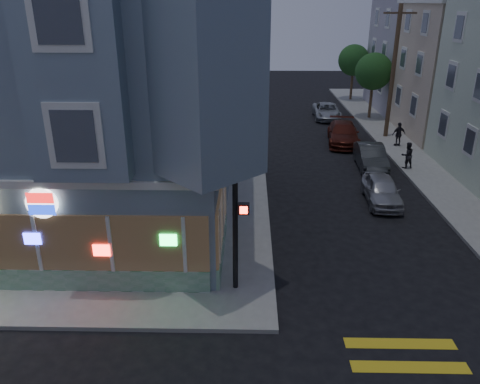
{
  "coord_description": "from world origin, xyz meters",
  "views": [
    {
      "loc": [
        2.08,
        -9.37,
        9.22
      ],
      "look_at": [
        1.74,
        6.67,
        2.69
      ],
      "focal_mm": 35.0,
      "sensor_mm": 36.0,
      "label": 1
    }
  ],
  "objects_px": {
    "pedestrian_a": "(407,155)",
    "parked_car_a": "(382,190)",
    "parked_car_b": "(371,157)",
    "traffic_signal": "(236,187)",
    "parked_car_d": "(327,111)",
    "street_tree_far": "(354,60)",
    "utility_pole": "(393,71)",
    "parked_car_c": "(343,133)",
    "street_tree_near": "(374,72)",
    "pedestrian_b": "(399,134)"
  },
  "relations": [
    {
      "from": "utility_pole",
      "to": "pedestrian_a",
      "type": "distance_m",
      "value": 8.11
    },
    {
      "from": "pedestrian_a",
      "to": "parked_car_b",
      "type": "xyz_separation_m",
      "value": [
        -2.02,
        0.35,
        -0.23
      ]
    },
    {
      "from": "parked_car_c",
      "to": "utility_pole",
      "type": "bearing_deg",
      "value": 31.19
    },
    {
      "from": "street_tree_far",
      "to": "parked_car_c",
      "type": "height_order",
      "value": "street_tree_far"
    },
    {
      "from": "utility_pole",
      "to": "parked_car_a",
      "type": "bearing_deg",
      "value": -105.89
    },
    {
      "from": "pedestrian_a",
      "to": "pedestrian_b",
      "type": "distance_m",
      "value": 4.67
    },
    {
      "from": "street_tree_far",
      "to": "pedestrian_a",
      "type": "distance_m",
      "value": 21.32
    },
    {
      "from": "street_tree_near",
      "to": "pedestrian_b",
      "type": "xyz_separation_m",
      "value": [
        -0.05,
        -8.49,
        -2.98
      ]
    },
    {
      "from": "utility_pole",
      "to": "traffic_signal",
      "type": "relative_size",
      "value": 1.63
    },
    {
      "from": "parked_car_b",
      "to": "parked_car_c",
      "type": "xyz_separation_m",
      "value": [
        -0.68,
        5.2,
        0.03
      ]
    },
    {
      "from": "street_tree_far",
      "to": "traffic_signal",
      "type": "bearing_deg",
      "value": -107.28
    },
    {
      "from": "pedestrian_a",
      "to": "traffic_signal",
      "type": "xyz_separation_m",
      "value": [
        -9.64,
        -12.79,
        2.96
      ]
    },
    {
      "from": "traffic_signal",
      "to": "pedestrian_b",
      "type": "bearing_deg",
      "value": 59.68
    },
    {
      "from": "pedestrian_a",
      "to": "street_tree_near",
      "type": "bearing_deg",
      "value": -107.8
    },
    {
      "from": "street_tree_near",
      "to": "street_tree_far",
      "type": "bearing_deg",
      "value": 90.0
    },
    {
      "from": "traffic_signal",
      "to": "pedestrian_a",
      "type": "bearing_deg",
      "value": 53.78
    },
    {
      "from": "utility_pole",
      "to": "street_tree_far",
      "type": "xyz_separation_m",
      "value": [
        0.2,
        14.0,
        -0.86
      ]
    },
    {
      "from": "parked_car_a",
      "to": "pedestrian_b",
      "type": "bearing_deg",
      "value": 72.48
    },
    {
      "from": "street_tree_far",
      "to": "utility_pole",
      "type": "bearing_deg",
      "value": -90.82
    },
    {
      "from": "parked_car_d",
      "to": "traffic_signal",
      "type": "xyz_separation_m",
      "value": [
        -6.94,
        -25.91,
        3.24
      ]
    },
    {
      "from": "street_tree_far",
      "to": "pedestrian_b",
      "type": "bearing_deg",
      "value": -90.18
    },
    {
      "from": "street_tree_near",
      "to": "street_tree_far",
      "type": "relative_size",
      "value": 1.0
    },
    {
      "from": "utility_pole",
      "to": "pedestrian_b",
      "type": "bearing_deg",
      "value": -86.59
    },
    {
      "from": "parked_car_c",
      "to": "traffic_signal",
      "type": "distance_m",
      "value": 19.86
    },
    {
      "from": "street_tree_near",
      "to": "parked_car_b",
      "type": "xyz_separation_m",
      "value": [
        -2.92,
        -12.74,
        -3.24
      ]
    },
    {
      "from": "parked_car_b",
      "to": "pedestrian_a",
      "type": "bearing_deg",
      "value": -6.5
    },
    {
      "from": "street_tree_near",
      "to": "parked_car_b",
      "type": "relative_size",
      "value": 1.25
    },
    {
      "from": "pedestrian_b",
      "to": "parked_car_c",
      "type": "distance_m",
      "value": 3.68
    },
    {
      "from": "pedestrian_b",
      "to": "traffic_signal",
      "type": "height_order",
      "value": "traffic_signal"
    },
    {
      "from": "pedestrian_a",
      "to": "parked_car_a",
      "type": "xyz_separation_m",
      "value": [
        -2.7,
        -4.85,
        -0.26
      ]
    },
    {
      "from": "parked_car_b",
      "to": "parked_car_d",
      "type": "xyz_separation_m",
      "value": [
        -0.68,
        12.78,
        -0.06
      ]
    },
    {
      "from": "street_tree_far",
      "to": "pedestrian_b",
      "type": "distance_m",
      "value": 16.76
    },
    {
      "from": "utility_pole",
      "to": "pedestrian_a",
      "type": "bearing_deg",
      "value": -95.64
    },
    {
      "from": "parked_car_a",
      "to": "traffic_signal",
      "type": "height_order",
      "value": "traffic_signal"
    },
    {
      "from": "parked_car_a",
      "to": "street_tree_far",
      "type": "bearing_deg",
      "value": 85.16
    },
    {
      "from": "parked_car_d",
      "to": "street_tree_far",
      "type": "bearing_deg",
      "value": 66.96
    },
    {
      "from": "parked_car_b",
      "to": "traffic_signal",
      "type": "relative_size",
      "value": 0.77
    },
    {
      "from": "utility_pole",
      "to": "parked_car_d",
      "type": "height_order",
      "value": "utility_pole"
    },
    {
      "from": "parked_car_c",
      "to": "pedestrian_a",
      "type": "bearing_deg",
      "value": -57.23
    },
    {
      "from": "pedestrian_b",
      "to": "parked_car_d",
      "type": "distance_m",
      "value": 9.24
    },
    {
      "from": "parked_car_b",
      "to": "utility_pole",
      "type": "bearing_deg",
      "value": 71.3
    },
    {
      "from": "pedestrian_b",
      "to": "parked_car_a",
      "type": "height_order",
      "value": "pedestrian_b"
    },
    {
      "from": "street_tree_far",
      "to": "pedestrian_b",
      "type": "height_order",
      "value": "street_tree_far"
    },
    {
      "from": "parked_car_b",
      "to": "parked_car_c",
      "type": "height_order",
      "value": "parked_car_c"
    },
    {
      "from": "utility_pole",
      "to": "parked_car_a",
      "type": "xyz_separation_m",
      "value": [
        -3.4,
        -11.94,
        -4.14
      ]
    },
    {
      "from": "street_tree_near",
      "to": "pedestrian_a",
      "type": "xyz_separation_m",
      "value": [
        -0.9,
        -13.09,
        -3.01
      ]
    },
    {
      "from": "parked_car_d",
      "to": "traffic_signal",
      "type": "relative_size",
      "value": 0.84
    },
    {
      "from": "pedestrian_a",
      "to": "pedestrian_b",
      "type": "height_order",
      "value": "pedestrian_b"
    },
    {
      "from": "parked_car_a",
      "to": "parked_car_d",
      "type": "xyz_separation_m",
      "value": [
        0.0,
        17.98,
        -0.02
      ]
    },
    {
      "from": "parked_car_b",
      "to": "traffic_signal",
      "type": "xyz_separation_m",
      "value": [
        -7.62,
        -13.14,
        3.18
      ]
    }
  ]
}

